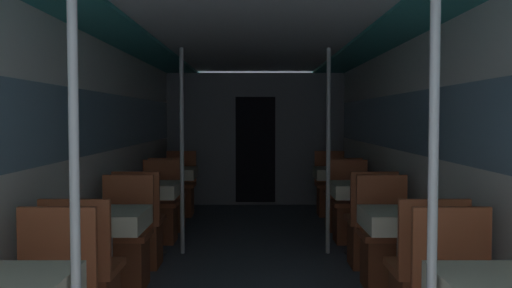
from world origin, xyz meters
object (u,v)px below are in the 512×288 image
at_px(chair_right_near_2, 372,236).
at_px(chair_right_near_3, 344,207).
at_px(dining_table_right_1, 405,225).
at_px(chair_right_far_3, 332,195).
at_px(chair_left_far_1, 126,253).
at_px(support_pole_left_0, 77,200).
at_px(chair_left_far_2, 161,216).
at_px(support_pole_left_2, 184,151).
at_px(dining_table_right_3, 338,176).
at_px(chair_right_far_1, 387,253).
at_px(dining_table_left_2, 152,193).
at_px(chair_left_far_3, 182,195).
at_px(chair_left_near_2, 142,236).
at_px(dining_table_left_3, 176,176).
at_px(dining_table_left_1, 108,225).
at_px(support_pole_right_2, 330,151).
at_px(chair_right_far_2, 352,216).
at_px(dining_table_right_2, 361,194).
at_px(chair_left_near_3, 170,207).
at_px(support_pole_right_0, 435,200).

xyz_separation_m(chair_right_near_2, chair_right_near_3, (0.00, 1.74, 0.00)).
distance_m(dining_table_right_1, chair_right_far_3, 4.04).
bearing_deg(chair_left_far_1, dining_table_right_1, 165.90).
height_order(support_pole_left_0, chair_left_far_2, support_pole_left_0).
height_order(support_pole_left_2, chair_right_near_3, support_pole_left_2).
bearing_deg(dining_table_right_3, chair_right_far_1, -90.00).
xyz_separation_m(dining_table_left_2, chair_left_far_3, (-0.00, 2.28, -0.33)).
distance_m(dining_table_left_2, chair_right_near_3, 2.50).
height_order(support_pole_left_0, chair_right_far_3, support_pole_left_0).
bearing_deg(chair_left_near_2, dining_table_right_3, 46.46).
distance_m(chair_left_far_1, dining_table_left_3, 2.95).
bearing_deg(chair_left_far_1, chair_left_near_2, -90.00).
height_order(support_pole_left_0, chair_left_far_3, support_pole_left_0).
height_order(support_pole_left_0, dining_table_left_1, support_pole_left_0).
height_order(chair_left_far_1, chair_right_far_3, same).
bearing_deg(chair_left_near_2, chair_left_far_1, -90.00).
relative_size(chair_left_far_2, chair_left_far_3, 1.00).
bearing_deg(dining_table_left_3, support_pole_left_2, -79.27).
bearing_deg(dining_table_right_1, support_pole_left_0, -136.63).
bearing_deg(support_pole_left_2, support_pole_right_2, 0.00).
xyz_separation_m(chair_left_far_2, chair_right_far_2, (2.17, 0.00, 0.00)).
bearing_deg(chair_left_far_1, dining_table_right_3, -126.50).
distance_m(dining_table_left_1, support_pole_left_2, 1.82).
distance_m(dining_table_left_1, chair_right_far_2, 3.17).
height_order(dining_table_left_1, support_pole_left_2, support_pole_left_2).
bearing_deg(dining_table_left_2, dining_table_left_3, 90.00).
bearing_deg(chair_right_near_3, dining_table_right_3, 90.00).
bearing_deg(chair_left_far_3, chair_right_near_2, 127.49).
bearing_deg(support_pole_right_2, dining_table_left_3, 136.63).
xyz_separation_m(chair_left_far_2, chair_left_far_3, (0.00, 1.74, 0.00)).
distance_m(chair_left_far_1, dining_table_right_3, 3.66).
bearing_deg(dining_table_right_2, dining_table_left_2, 180.00).
bearing_deg(chair_left_near_3, chair_right_far_3, 26.67).
height_order(chair_left_far_2, chair_right_far_1, same).
height_order(chair_left_far_1, dining_table_right_1, chair_left_far_1).
xyz_separation_m(chair_left_far_2, support_pole_right_0, (1.84, -4.02, 0.77)).
bearing_deg(support_pole_left_2, support_pole_left_0, -90.00).
xyz_separation_m(support_pole_left_2, dining_table_right_2, (1.84, 0.00, -0.44)).
bearing_deg(dining_table_right_3, chair_left_far_3, 165.90).
bearing_deg(dining_table_left_2, dining_table_right_3, 38.70).
xyz_separation_m(chair_left_far_1, chair_right_far_2, (2.17, 1.74, 0.00)).
relative_size(chair_right_far_1, support_pole_right_2, 0.43).
relative_size(chair_left_near_2, dining_table_right_2, 1.25).
distance_m(dining_table_left_2, chair_right_far_3, 3.17).
relative_size(chair_left_far_2, chair_right_far_1, 1.00).
relative_size(chair_left_far_1, support_pole_right_0, 0.43).
height_order(chair_left_far_2, chair_left_far_3, same).
bearing_deg(support_pole_left_2, chair_right_far_1, -32.97).
relative_size(chair_right_far_2, dining_table_right_3, 1.25).
xyz_separation_m(chair_left_near_3, support_pole_right_0, (1.84, -4.67, 0.77)).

